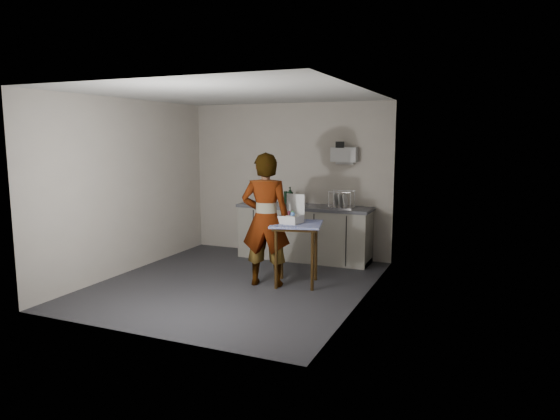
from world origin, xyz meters
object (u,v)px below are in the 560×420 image
at_px(side_table, 297,231).
at_px(bakery_box, 291,217).
at_px(paper_towel, 259,195).
at_px(dish_rack, 341,204).
at_px(kitchen_counter, 304,234).
at_px(soap_bottle, 290,196).
at_px(standing_man, 266,220).
at_px(soda_can, 299,201).
at_px(dark_bottle, 286,198).

xyz_separation_m(side_table, bakery_box, (-0.07, -0.02, 0.20)).
distance_m(paper_towel, dish_rack, 1.44).
relative_size(kitchen_counter, soap_bottle, 7.35).
bearing_deg(standing_man, soap_bottle, -93.70).
height_order(soap_bottle, soda_can, soap_bottle).
bearing_deg(bakery_box, dish_rack, 82.45).
height_order(standing_man, paper_towel, standing_man).
height_order(kitchen_counter, dark_bottle, dark_bottle).
distance_m(standing_man, paper_towel, 1.73).
xyz_separation_m(soap_bottle, soda_can, (0.14, 0.06, -0.08)).
bearing_deg(paper_towel, soda_can, 5.56).
xyz_separation_m(dark_bottle, bakery_box, (0.68, -1.44, -0.07)).
bearing_deg(bakery_box, paper_towel, 135.07).
distance_m(standing_man, soap_bottle, 1.56).
relative_size(soap_bottle, paper_towel, 1.01).
xyz_separation_m(standing_man, dish_rack, (0.62, 1.54, 0.06)).
relative_size(side_table, dish_rack, 2.20).
bearing_deg(paper_towel, side_table, -47.96).
bearing_deg(bakery_box, soap_bottle, 117.80).
xyz_separation_m(kitchen_counter, dark_bottle, (-0.35, 0.04, 0.59)).
bearing_deg(soap_bottle, standing_man, -80.41).
xyz_separation_m(dark_bottle, dish_rack, (0.99, -0.06, -0.05)).
relative_size(standing_man, dark_bottle, 8.32).
relative_size(soda_can, paper_towel, 0.45).
distance_m(dark_bottle, bakery_box, 1.59).
bearing_deg(side_table, soap_bottle, 101.74).
xyz_separation_m(soda_can, bakery_box, (0.42, -1.42, -0.02)).
height_order(kitchen_counter, dish_rack, dish_rack).
distance_m(dish_rack, bakery_box, 1.41).
relative_size(kitchen_counter, standing_man, 1.22).
height_order(standing_man, soap_bottle, standing_man).
height_order(soap_bottle, paper_towel, soap_bottle).
relative_size(soda_can, dark_bottle, 0.61).
height_order(soap_bottle, bakery_box, bakery_box).
height_order(dark_bottle, dish_rack, dish_rack).
height_order(side_table, dish_rack, dish_rack).
bearing_deg(dark_bottle, standing_man, -77.06).
bearing_deg(kitchen_counter, paper_towel, -176.37).
xyz_separation_m(soda_can, dark_bottle, (-0.26, 0.02, 0.04)).
bearing_deg(soda_can, bakery_box, -73.39).
height_order(standing_man, dish_rack, standing_man).
relative_size(soap_bottle, bakery_box, 0.79).
distance_m(standing_man, dark_bottle, 1.65).
relative_size(soap_bottle, dark_bottle, 1.38).
distance_m(kitchen_counter, soap_bottle, 0.68).
relative_size(kitchen_counter, bakery_box, 5.77).
xyz_separation_m(kitchen_counter, paper_towel, (-0.80, -0.05, 0.63)).
bearing_deg(side_table, dish_rack, 66.38).
distance_m(standing_man, dish_rack, 1.66).
height_order(kitchen_counter, bakery_box, bakery_box).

